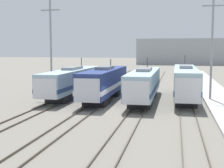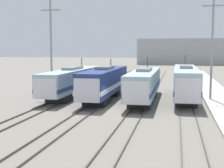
{
  "view_description": "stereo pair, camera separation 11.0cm",
  "coord_description": "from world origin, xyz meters",
  "px_view_note": "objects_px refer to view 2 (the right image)",
  "views": [
    {
      "loc": [
        6.23,
        -31.07,
        6.28
      ],
      "look_at": [
        -0.78,
        3.07,
        2.4
      ],
      "focal_mm": 50.0,
      "sensor_mm": 36.0,
      "label": 1
    },
    {
      "loc": [
        6.33,
        -31.05,
        6.28
      ],
      "look_at": [
        -0.78,
        3.07,
        2.4
      ],
      "focal_mm": 50.0,
      "sensor_mm": 36.0,
      "label": 2
    }
  ],
  "objects_px": {
    "locomotive_far_left": "(72,81)",
    "locomotive_center_right": "(144,84)",
    "catenary_tower_right": "(212,45)",
    "locomotive_center_left": "(104,83)",
    "catenary_tower_left": "(51,45)",
    "locomotive_far_right": "(186,82)"
  },
  "relations": [
    {
      "from": "locomotive_far_left",
      "to": "locomotive_far_right",
      "type": "relative_size",
      "value": 1.0
    },
    {
      "from": "catenary_tower_right",
      "to": "locomotive_center_right",
      "type": "bearing_deg",
      "value": -168.97
    },
    {
      "from": "catenary_tower_right",
      "to": "locomotive_far_left",
      "type": "bearing_deg",
      "value": 178.09
    },
    {
      "from": "locomotive_far_left",
      "to": "locomotive_center_left",
      "type": "relative_size",
      "value": 1.13
    },
    {
      "from": "locomotive_center_left",
      "to": "catenary_tower_left",
      "type": "xyz_separation_m",
      "value": [
        -7.57,
        1.68,
        4.67
      ]
    },
    {
      "from": "locomotive_center_right",
      "to": "catenary_tower_left",
      "type": "xyz_separation_m",
      "value": [
        -12.53,
        1.54,
        4.74
      ]
    },
    {
      "from": "locomotive_center_right",
      "to": "catenary_tower_right",
      "type": "height_order",
      "value": "catenary_tower_right"
    },
    {
      "from": "catenary_tower_right",
      "to": "locomotive_center_left",
      "type": "bearing_deg",
      "value": -172.57
    },
    {
      "from": "locomotive_far_left",
      "to": "locomotive_center_right",
      "type": "distance_m",
      "value": 10.14
    },
    {
      "from": "locomotive_far_left",
      "to": "catenary_tower_left",
      "type": "height_order",
      "value": "catenary_tower_left"
    },
    {
      "from": "catenary_tower_left",
      "to": "catenary_tower_right",
      "type": "distance_m",
      "value": 20.44
    },
    {
      "from": "locomotive_center_right",
      "to": "catenary_tower_left",
      "type": "relative_size",
      "value": 1.3
    },
    {
      "from": "locomotive_far_left",
      "to": "catenary_tower_right",
      "type": "bearing_deg",
      "value": -1.91
    },
    {
      "from": "locomotive_center_left",
      "to": "catenary_tower_right",
      "type": "height_order",
      "value": "catenary_tower_right"
    },
    {
      "from": "locomotive_center_left",
      "to": "locomotive_far_left",
      "type": "bearing_deg",
      "value": 155.38
    },
    {
      "from": "locomotive_center_left",
      "to": "catenary_tower_left",
      "type": "bearing_deg",
      "value": 167.51
    },
    {
      "from": "locomotive_far_right",
      "to": "catenary_tower_left",
      "type": "bearing_deg",
      "value": -177.49
    },
    {
      "from": "locomotive_far_right",
      "to": "locomotive_center_left",
      "type": "bearing_deg",
      "value": -166.16
    },
    {
      "from": "locomotive_center_left",
      "to": "locomotive_center_right",
      "type": "xyz_separation_m",
      "value": [
        4.96,
        0.14,
        -0.07
      ]
    },
    {
      "from": "catenary_tower_left",
      "to": "catenary_tower_right",
      "type": "relative_size",
      "value": 1.0
    },
    {
      "from": "locomotive_far_right",
      "to": "locomotive_far_left",
      "type": "bearing_deg",
      "value": -179.34
    },
    {
      "from": "locomotive_far_right",
      "to": "catenary_tower_right",
      "type": "height_order",
      "value": "catenary_tower_right"
    }
  ]
}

